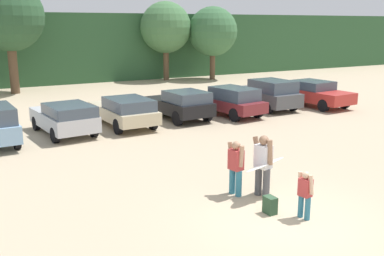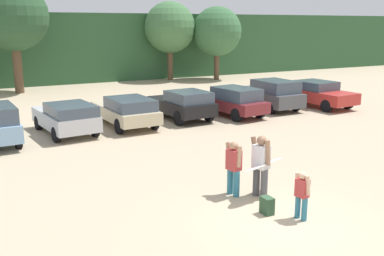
{
  "view_description": "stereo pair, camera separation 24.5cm",
  "coord_description": "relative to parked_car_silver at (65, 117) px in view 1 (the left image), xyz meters",
  "views": [
    {
      "loc": [
        -6.85,
        -7.7,
        4.71
      ],
      "look_at": [
        0.65,
        6.11,
        1.01
      ],
      "focal_mm": 41.36,
      "sensor_mm": 36.0,
      "label": 1
    },
    {
      "loc": [
        -6.63,
        -7.81,
        4.71
      ],
      "look_at": [
        0.65,
        6.11,
        1.01
      ],
      "focal_mm": 41.36,
      "sensor_mm": 36.0,
      "label": 2
    }
  ],
  "objects": [
    {
      "name": "surfboard_white",
      "position": [
        3.26,
        -9.82,
        0.16
      ],
      "size": [
        1.86,
        1.09,
        0.26
      ],
      "rotation": [
        0.0,
        0.0,
        3.49
      ],
      "color": "white"
    },
    {
      "name": "tree_center_right",
      "position": [
        12.11,
        15.39,
        3.65
      ],
      "size": [
        4.29,
        4.29,
        6.58
      ],
      "color": "brown",
      "rests_on": "ground_plane"
    },
    {
      "name": "parked_car_silver",
      "position": [
        0.0,
        0.0,
        0.0
      ],
      "size": [
        2.26,
        4.21,
        1.42
      ],
      "rotation": [
        0.0,
        0.0,
        1.68
      ],
      "color": "silver",
      "rests_on": "ground_plane"
    },
    {
      "name": "parked_car_champagne",
      "position": [
        2.81,
        0.24,
        0.0
      ],
      "size": [
        2.08,
        4.55,
        1.41
      ],
      "rotation": [
        0.0,
        0.0,
        1.62
      ],
      "color": "beige",
      "rests_on": "ground_plane"
    },
    {
      "name": "person_adult",
      "position": [
        3.18,
        -9.82,
        0.23
      ],
      "size": [
        0.38,
        0.75,
        1.76
      ],
      "rotation": [
        0.0,
        0.0,
        3.29
      ],
      "color": "#4C4C51",
      "rests_on": "ground_plane"
    },
    {
      "name": "parked_car_black",
      "position": [
        5.84,
        0.36,
        0.03
      ],
      "size": [
        2.17,
        4.03,
        1.51
      ],
      "rotation": [
        0.0,
        0.0,
        1.64
      ],
      "color": "black",
      "rests_on": "ground_plane"
    },
    {
      "name": "parked_car_red",
      "position": [
        14.41,
        0.07,
        0.01
      ],
      "size": [
        2.3,
        4.81,
        1.47
      ],
      "rotation": [
        0.0,
        0.0,
        1.65
      ],
      "color": "#B72D28",
      "rests_on": "ground_plane"
    },
    {
      "name": "parked_car_maroon",
      "position": [
        8.56,
        -0.02,
        0.04
      ],
      "size": [
        2.25,
        4.36,
        1.52
      ],
      "rotation": [
        0.0,
        0.0,
        1.7
      ],
      "color": "maroon",
      "rests_on": "ground_plane"
    },
    {
      "name": "ground_plane",
      "position": [
        2.75,
        -11.41,
        -0.77
      ],
      "size": [
        120.0,
        120.0,
        0.0
      ],
      "primitive_type": "plane",
      "color": "tan"
    },
    {
      "name": "parked_car_dark_gray",
      "position": [
        11.47,
        0.68,
        0.09
      ],
      "size": [
        1.97,
        4.47,
        1.68
      ],
      "rotation": [
        0.0,
        0.0,
        1.58
      ],
      "color": "#4C4F54",
      "rests_on": "ground_plane"
    },
    {
      "name": "tree_right",
      "position": [
        -0.35,
        13.57,
        4.43
      ],
      "size": [
        4.7,
        4.7,
        7.58
      ],
      "color": "brown",
      "rests_on": "ground_plane"
    },
    {
      "name": "tree_far_right",
      "position": [
        15.84,
        13.9,
        3.31
      ],
      "size": [
        4.18,
        4.18,
        6.19
      ],
      "color": "brown",
      "rests_on": "ground_plane"
    },
    {
      "name": "hillside_ridge",
      "position": [
        2.75,
        22.38,
        2.02
      ],
      "size": [
        108.0,
        12.0,
        5.58
      ],
      "primitive_type": "cube",
      "color": "#2D5633",
      "rests_on": "ground_plane"
    },
    {
      "name": "backpack_dropped",
      "position": [
        2.65,
        -10.84,
        -0.54
      ],
      "size": [
        0.24,
        0.34,
        0.45
      ],
      "color": "#2D4C33",
      "rests_on": "ground_plane"
    },
    {
      "name": "person_companion",
      "position": [
        2.58,
        -9.36,
        0.12
      ],
      "size": [
        0.34,
        0.64,
        1.56
      ],
      "rotation": [
        0.0,
        0.0,
        3.29
      ],
      "color": "teal",
      "rests_on": "ground_plane"
    },
    {
      "name": "person_child",
      "position": [
        3.21,
        -11.47,
        -0.08
      ],
      "size": [
        0.27,
        0.49,
        1.22
      ],
      "rotation": [
        0.0,
        0.0,
        3.29
      ],
      "color": "teal",
      "rests_on": "ground_plane"
    }
  ]
}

